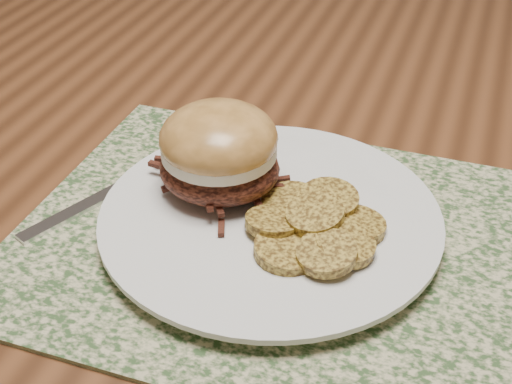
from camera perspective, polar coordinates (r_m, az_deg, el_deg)
dining_table at (r=0.83m, az=4.39°, el=2.90°), size 1.50×0.90×0.75m
placemat at (r=0.57m, az=3.51°, el=-4.28°), size 0.45×0.33×0.00m
dinner_plate at (r=0.58m, az=1.14°, el=-2.25°), size 0.26×0.26×0.02m
pork_sandwich at (r=0.58m, az=-2.98°, el=3.27°), size 0.11×0.10×0.08m
roasted_potatoes at (r=0.55m, az=4.80°, el=-2.70°), size 0.12×0.13×0.03m
fork at (r=0.63m, az=-12.01°, el=-0.29°), size 0.08×0.16×0.00m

